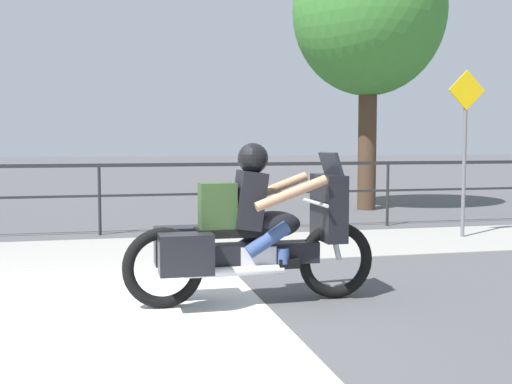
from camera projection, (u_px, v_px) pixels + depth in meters
ground_plane at (96, 318)px, 5.61m from camera, size 120.00×120.00×0.00m
sidewalk_band at (99, 252)px, 8.91m from camera, size 44.00×2.40×0.01m
crosswalk_band at (87, 324)px, 5.40m from camera, size 3.26×6.00×0.01m
fence_railing at (99, 179)px, 10.47m from camera, size 36.00×0.05×1.18m
motorcycle at (251, 232)px, 6.07m from camera, size 2.44×0.76×1.53m
street_sign at (465, 136)px, 10.18m from camera, size 0.63×0.06×2.66m
tree_behind_sign at (369, 12)px, 14.15m from camera, size 3.39×3.39×6.28m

